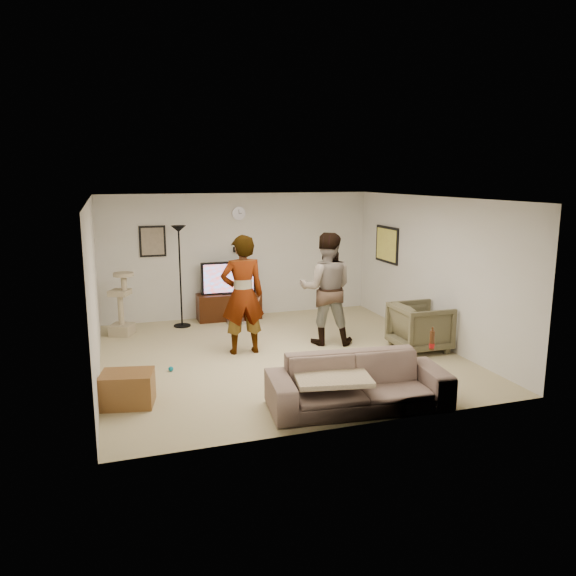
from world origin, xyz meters
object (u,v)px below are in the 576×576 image
object	(u,v)px
person_left	(243,295)
armchair	(420,327)
floor_lamp	(180,277)
sofa	(358,383)
side_table	(127,389)
tv	(228,278)
cat_tree	(120,304)
tv_stand	(229,306)
beer_bottle	(432,340)
person_right	(326,289)

from	to	relation	value
person_left	armchair	size ratio (longest dim) A/B	2.24
floor_lamp	sofa	xyz separation A→B (m)	(1.58, -4.53, -0.64)
person_left	sofa	bearing A→B (deg)	108.95
floor_lamp	sofa	distance (m)	4.84
side_table	sofa	bearing A→B (deg)	-19.57
tv	side_table	bearing A→B (deg)	-118.99
cat_tree	sofa	size ratio (longest dim) A/B	0.52
floor_lamp	armchair	world-z (taller)	floor_lamp
sofa	tv_stand	bearing A→B (deg)	103.08
floor_lamp	tv_stand	bearing A→B (deg)	15.05
cat_tree	side_table	bearing A→B (deg)	-90.48
cat_tree	beer_bottle	distance (m)	5.66
tv_stand	person_left	world-z (taller)	person_left
floor_lamp	sofa	bearing A→B (deg)	-70.80
tv_stand	sofa	bearing A→B (deg)	-82.87
tv	person_left	bearing A→B (deg)	-96.16
beer_bottle	cat_tree	bearing A→B (deg)	131.01
armchair	cat_tree	bearing A→B (deg)	63.05
tv	person_left	xyz separation A→B (m)	(-0.24, -2.20, 0.12)
tv	beer_bottle	distance (m)	5.06
armchair	side_table	distance (m)	4.78
tv	side_table	size ratio (longest dim) A/B	1.70
tv	sofa	size ratio (longest dim) A/B	0.49
person_left	beer_bottle	size ratio (longest dim) A/B	7.72
floor_lamp	armchair	size ratio (longest dim) A/B	2.24
beer_bottle	side_table	size ratio (longest dim) A/B	0.39
cat_tree	person_right	xyz separation A→B (m)	(3.33, -1.60, 0.38)
beer_bottle	side_table	world-z (taller)	beer_bottle
tv_stand	side_table	size ratio (longest dim) A/B	1.98
tv_stand	floor_lamp	xyz separation A→B (m)	(-0.98, -0.26, 0.70)
beer_bottle	side_table	xyz separation A→B (m)	(-3.74, 0.97, -0.56)
person_right	floor_lamp	bearing A→B (deg)	-19.68
person_right	side_table	size ratio (longest dim) A/B	2.99
side_table	cat_tree	bearing A→B (deg)	89.52
sofa	floor_lamp	bearing A→B (deg)	115.15
tv	tv_stand	bearing A→B (deg)	0.00
floor_lamp	person_left	distance (m)	2.08
tv_stand	person_right	bearing A→B (deg)	-59.74
sofa	cat_tree	bearing A→B (deg)	128.18
tv_stand	armchair	bearing A→B (deg)	-48.98
floor_lamp	cat_tree	xyz separation A→B (m)	(-1.11, -0.26, -0.39)
beer_bottle	armchair	distance (m)	2.10
beer_bottle	side_table	bearing A→B (deg)	165.51
tv_stand	beer_bottle	distance (m)	5.08
side_table	beer_bottle	bearing A→B (deg)	-14.49
tv_stand	person_left	bearing A→B (deg)	-96.16
person_left	side_table	xyz separation A→B (m)	(-1.88, -1.62, -0.75)
person_left	side_table	world-z (taller)	person_left
tv	side_table	world-z (taller)	tv
sofa	beer_bottle	bearing A→B (deg)	5.95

